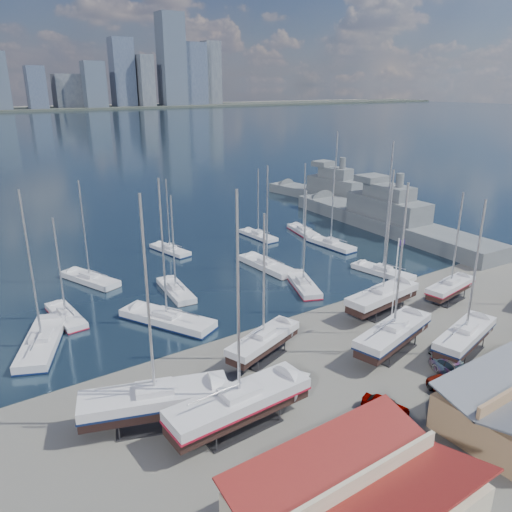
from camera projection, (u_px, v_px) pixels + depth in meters
ground at (369, 345)px, 52.90m from camera, size 1400.00×1400.00×0.00m
shed_red at (357, 502)px, 30.05m from camera, size 14.70×9.45×4.51m
sailboat_cradle_0 at (155, 400)px, 39.90m from camera, size 12.38×7.07×19.05m
sailboat_cradle_1 at (239, 403)px, 39.49m from camera, size 12.29×3.77×19.43m
sailboat_cradle_2 at (264, 340)px, 49.67m from camera, size 9.51×5.35×15.05m
sailboat_cradle_3 at (393, 333)px, 50.85m from camera, size 11.41×5.48×17.64m
sailboat_cradle_4 at (382, 296)px, 59.73m from camera, size 10.94×4.10×17.33m
sailboat_cradle_5 at (465, 336)px, 50.51m from camera, size 10.38×5.01×16.16m
sailboat_cradle_6 at (451, 287)px, 63.04m from camera, size 8.86×3.60×14.07m
sailboat_moored_0 at (43, 344)px, 52.54m from camera, size 7.73×12.06×17.53m
sailboat_moored_1 at (66, 317)px, 58.68m from camera, size 2.94×8.74×12.86m
sailboat_moored_2 at (90, 280)px, 69.62m from camera, size 6.11×10.29×15.02m
sailboat_moored_3 at (167, 321)px, 57.60m from camera, size 8.39×12.05×17.71m
sailboat_moored_4 at (176, 291)px, 65.87m from camera, size 3.64×9.39×13.82m
sailboat_moored_5 at (170, 251)px, 82.07m from camera, size 3.99×8.82×12.74m
sailboat_moored_6 at (303, 285)px, 67.84m from camera, size 6.06×9.69×14.06m
sailboat_moored_7 at (267, 266)px, 74.84m from camera, size 3.44×10.81×16.15m
sailboat_moored_8 at (258, 236)px, 89.88m from camera, size 2.86×8.84×13.05m
sailboat_moored_9 at (383, 273)px, 72.39m from camera, size 4.12×9.65×14.11m
sailboat_moored_10 at (331, 245)px, 84.88m from camera, size 3.18×9.69×14.29m
sailboat_moored_11 at (303, 232)px, 92.53m from camera, size 4.53×9.43×13.59m
naval_ship_east at (386, 221)px, 94.58m from camera, size 10.83×47.73×18.26m
naval_ship_west at (334, 195)px, 116.91m from camera, size 10.97×38.78×17.45m
car_a at (385, 405)px, 41.82m from camera, size 2.93×4.26×1.35m
car_b at (457, 401)px, 42.31m from camera, size 4.46×2.48×1.39m
car_c at (452, 390)px, 43.93m from camera, size 2.63×4.79×1.27m
car_d at (456, 370)px, 46.80m from camera, size 3.03×5.75×1.59m
flagpole at (395, 280)px, 53.51m from camera, size 0.98×0.12×11.00m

